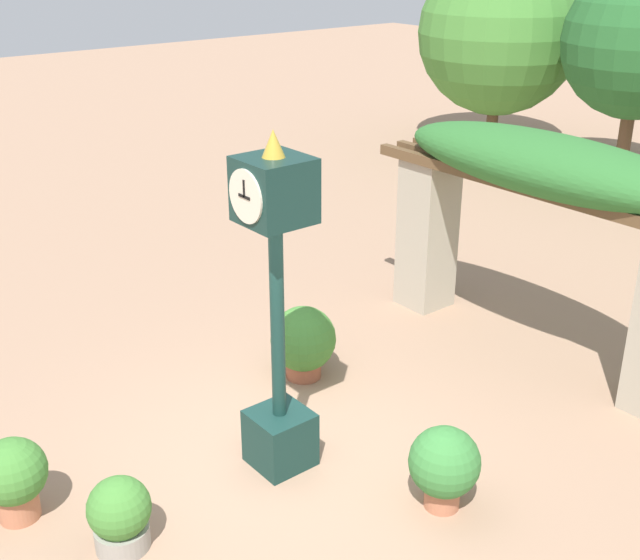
% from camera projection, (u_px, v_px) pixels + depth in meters
% --- Properties ---
extents(ground_plane, '(60.00, 60.00, 0.00)m').
position_uv_depth(ground_plane, '(287.00, 462.00, 7.94)').
color(ground_plane, '#9E7A60').
extents(pedestal_clock, '(0.57, 0.62, 3.33)m').
position_uv_depth(pedestal_clock, '(277.00, 311.00, 7.29)').
color(pedestal_clock, '#14332D').
rests_on(pedestal_clock, ground).
extents(pergola, '(4.76, 1.21, 2.75)m').
position_uv_depth(pergola, '(542.00, 199.00, 9.30)').
color(pergola, '#A89E89').
rests_on(pergola, ground).
extents(potted_plant_near_left, '(0.77, 0.77, 0.88)m').
position_uv_depth(potted_plant_near_left, '(303.00, 341.00, 9.30)').
color(potted_plant_near_left, '#9E563D').
rests_on(potted_plant_near_left, ground).
extents(potted_plant_near_right, '(0.54, 0.54, 0.68)m').
position_uv_depth(potted_plant_near_right, '(120.00, 514.00, 6.72)').
color(potted_plant_near_right, gray).
rests_on(potted_plant_near_right, ground).
extents(potted_plant_far_left, '(0.65, 0.65, 0.81)m').
position_uv_depth(potted_plant_far_left, '(444.00, 465.00, 7.16)').
color(potted_plant_far_left, '#B26B4C').
rests_on(potted_plant_far_left, ground).
extents(potted_plant_far_right, '(0.61, 0.61, 0.79)m').
position_uv_depth(potted_plant_far_right, '(13.00, 476.00, 7.03)').
color(potted_plant_far_right, '#B26B4C').
rests_on(potted_plant_far_right, ground).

